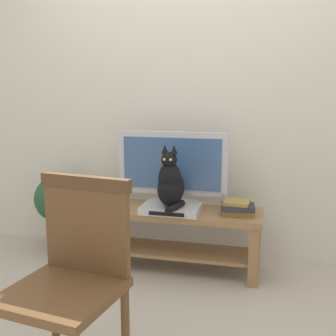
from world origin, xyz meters
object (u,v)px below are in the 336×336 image
tv (172,167)px  book_stack (238,208)px  tv_stand (170,227)px  media_box (171,209)px  cat (171,183)px  potted_plant (58,205)px  wooden_chair (73,269)px

tv → book_stack: tv is taller
tv_stand → media_box: media_box is taller
cat → potted_plant: 1.04m
media_box → wooden_chair: 1.26m
media_box → potted_plant: size_ratio=0.65×
potted_plant → media_box: bearing=-10.4°
cat → potted_plant: cat is taller
book_stack → potted_plant: 1.46m
wooden_chair → potted_plant: bearing=120.3°
tv → book_stack: size_ratio=3.32×
cat → potted_plant: size_ratio=0.69×
cat → wooden_chair: cat is taller
media_box → wooden_chair: bearing=-96.6°
cat → book_stack: 0.50m
tv → wooden_chair: bearing=-94.7°
tv_stand → wooden_chair: size_ratio=1.41×
media_box → potted_plant: potted_plant is taller
tv → potted_plant: bearing=179.4°
tv → wooden_chair: tv is taller
tv_stand → wooden_chair: wooden_chair is taller
media_box → book_stack: (0.47, 0.05, 0.03)m
media_box → potted_plant: (-0.98, 0.18, -0.08)m
cat → wooden_chair: bearing=-96.7°
book_stack → potted_plant: bearing=174.9°
wooden_chair → tv: bearing=85.3°
tv_stand → potted_plant: size_ratio=2.10×
tv → media_box: size_ratio=1.98×
media_box → tv: bearing=99.6°
cat → potted_plant: (-0.98, 0.20, -0.27)m
tv → book_stack: (0.50, -0.12, -0.24)m
media_box → wooden_chair: size_ratio=0.43×
tv_stand → tv: bearing=90.0°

